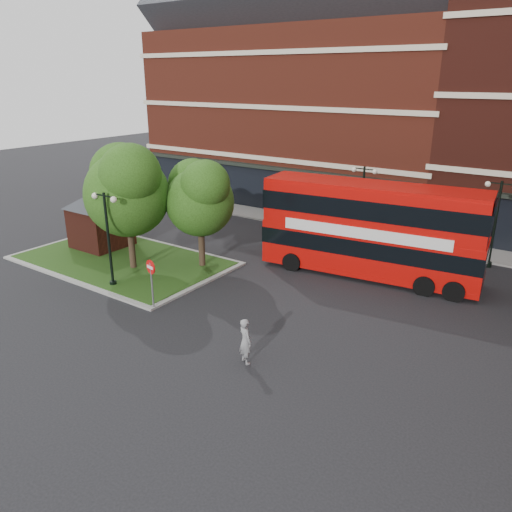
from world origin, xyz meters
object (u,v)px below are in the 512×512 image
Objects in this scene: bus at (371,224)px; car_white at (431,243)px; woman at (245,341)px; car_silver at (318,224)px.

bus is 2.50× the size of car_white.
bus reaches higher than woman.
woman is 0.39× the size of car_white.
car_white is at bearing -72.59° from woman.
bus is at bearing -66.31° from woman.
bus is 5.92m from car_white.
car_white is (1.91, 5.18, -2.14)m from bus.
bus is at bearing -127.33° from car_silver.
woman is at bearing -156.84° from car_silver.
car_silver is 7.77m from car_white.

